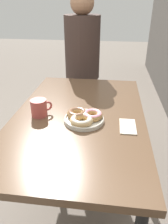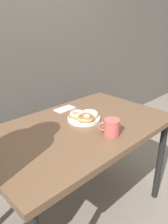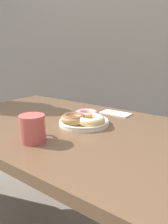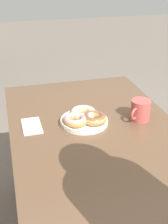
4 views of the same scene
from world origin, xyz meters
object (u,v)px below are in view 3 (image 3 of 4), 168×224
(donut_plate, at_px, (84,119))
(napkin, at_px, (116,113))
(dining_table, at_px, (65,139))
(coffee_mug, at_px, (33,128))

(donut_plate, height_order, napkin, donut_plate)
(dining_table, bearing_deg, coffee_mug, -78.10)
(donut_plate, xyz_separation_m, coffee_mug, (-0.04, -0.27, 0.02))
(dining_table, distance_m, coffee_mug, 0.27)
(napkin, bearing_deg, coffee_mug, -97.31)
(coffee_mug, xyz_separation_m, napkin, (0.07, 0.52, -0.05))
(dining_table, distance_m, donut_plate, 0.14)
(dining_table, relative_size, donut_plate, 5.04)
(dining_table, xyz_separation_m, donut_plate, (0.09, 0.04, 0.11))
(coffee_mug, bearing_deg, donut_plate, 82.29)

